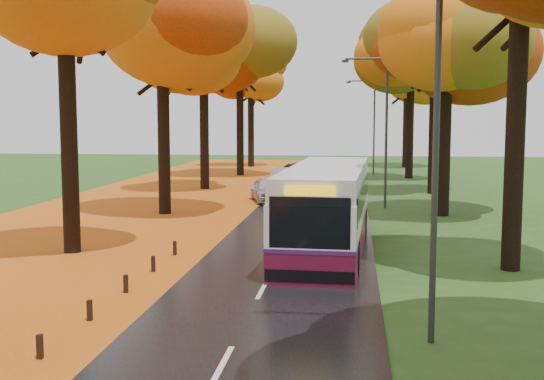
% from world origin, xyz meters
% --- Properties ---
extents(road, '(6.50, 90.00, 0.04)m').
position_xyz_m(road, '(0.00, 25.00, 0.02)').
color(road, black).
rests_on(road, ground).
extents(centre_line, '(0.12, 90.00, 0.01)m').
position_xyz_m(centre_line, '(0.00, 25.00, 0.04)').
color(centre_line, silver).
rests_on(centre_line, road).
extents(leaf_verge, '(12.00, 90.00, 0.02)m').
position_xyz_m(leaf_verge, '(-9.00, 25.00, 0.01)').
color(leaf_verge, '#9C3F0E').
rests_on(leaf_verge, ground).
extents(leaf_drift, '(0.90, 90.00, 0.01)m').
position_xyz_m(leaf_drift, '(-3.05, 25.00, 0.04)').
color(leaf_drift, orange).
rests_on(leaf_drift, road).
extents(trees_left, '(9.20, 74.00, 13.88)m').
position_xyz_m(trees_left, '(-7.18, 27.06, 9.53)').
color(trees_left, black).
rests_on(trees_left, ground).
extents(trees_right, '(9.30, 74.20, 13.96)m').
position_xyz_m(trees_right, '(7.19, 26.91, 9.69)').
color(trees_right, black).
rests_on(trees_right, ground).
extents(bollard_row, '(0.11, 23.51, 0.52)m').
position_xyz_m(bollard_row, '(-3.70, 4.70, 0.26)').
color(bollard_row, black).
rests_on(bollard_row, ground).
extents(streetlamp_near, '(2.45, 0.18, 8.00)m').
position_xyz_m(streetlamp_near, '(3.95, 8.00, 4.71)').
color(streetlamp_near, '#333538').
rests_on(streetlamp_near, ground).
extents(streetlamp_mid, '(2.45, 0.18, 8.00)m').
position_xyz_m(streetlamp_mid, '(3.95, 30.00, 4.71)').
color(streetlamp_mid, '#333538').
rests_on(streetlamp_mid, ground).
extents(streetlamp_far, '(2.45, 0.18, 8.00)m').
position_xyz_m(streetlamp_far, '(3.95, 52.00, 4.71)').
color(streetlamp_far, '#333538').
rests_on(streetlamp_far, ground).
extents(bus, '(3.19, 11.67, 3.04)m').
position_xyz_m(bus, '(1.56, 18.10, 1.63)').
color(bus, '#550D25').
rests_on(bus, road).
extents(car_white, '(2.71, 4.35, 1.38)m').
position_xyz_m(car_white, '(-2.35, 31.80, 0.73)').
color(car_white, silver).
rests_on(car_white, road).
extents(car_silver, '(1.63, 4.18, 1.36)m').
position_xyz_m(car_silver, '(-2.35, 39.32, 0.72)').
color(car_silver, '#9DA0A5').
rests_on(car_silver, road).
extents(car_dark, '(2.66, 4.17, 1.13)m').
position_xyz_m(car_dark, '(-2.32, 47.04, 0.60)').
color(car_dark, black).
rests_on(car_dark, road).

